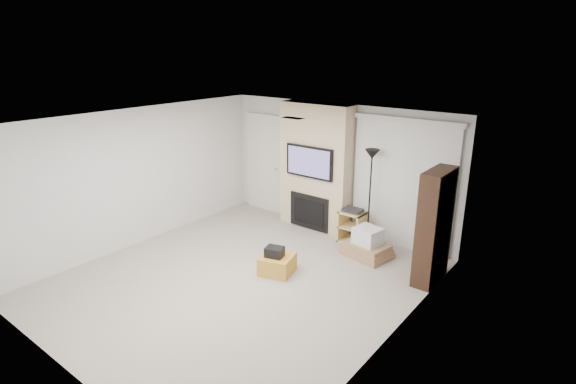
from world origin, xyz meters
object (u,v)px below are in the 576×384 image
Objects in this scene: ottoman at (277,264)px; bookshelf at (434,227)px; floor_lamp at (371,170)px; box_stack at (367,245)px; av_stand at (352,224)px.

bookshelf is (2.04, 1.29, 0.75)m from ottoman.
floor_lamp is (0.60, 1.93, 1.26)m from ottoman.
floor_lamp is 1.00× the size of bookshelf.
floor_lamp reaches higher than box_stack.
floor_lamp is at bearing 156.29° from bookshelf.
box_stack is (0.86, 1.43, 0.05)m from ottoman.
box_stack is at bearing -62.04° from floor_lamp.
ottoman is 1.85m from av_stand.
floor_lamp reaches higher than ottoman.
floor_lamp is at bearing 117.96° from box_stack.
av_stand reaches higher than box_stack.
floor_lamp is 1.65m from bookshelf.
bookshelf is at bearing -6.81° from box_stack.
bookshelf is (1.44, -0.63, -0.51)m from floor_lamp.
ottoman is at bearing -147.61° from bookshelf.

